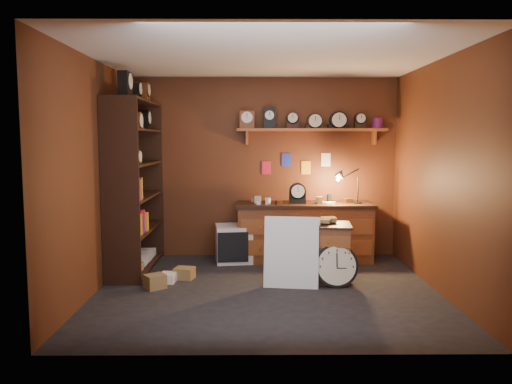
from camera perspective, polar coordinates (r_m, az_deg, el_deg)
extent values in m
plane|color=black|center=(6.03, 1.25, -11.11)|extent=(4.00, 4.00, 0.00)
cube|color=#562A14|center=(7.57, 0.88, 2.79)|extent=(4.00, 0.02, 2.70)
cube|color=#562A14|center=(3.99, 2.06, -0.11)|extent=(4.00, 0.02, 2.70)
cube|color=#562A14|center=(6.06, -17.99, 1.69)|extent=(0.02, 3.60, 2.70)
cube|color=#562A14|center=(6.17, 20.19, 1.69)|extent=(0.02, 3.60, 2.70)
cube|color=beige|center=(5.84, 1.32, 15.12)|extent=(4.00, 3.60, 0.02)
cube|color=brown|center=(7.46, 6.33, 7.08)|extent=(2.20, 0.30, 0.04)
cube|color=brown|center=(7.48, -1.03, 6.20)|extent=(0.04, 0.16, 0.20)
cube|color=brown|center=(7.70, 13.34, 6.03)|extent=(0.04, 0.16, 0.20)
cylinder|color=#B21419|center=(7.64, 13.72, 7.64)|extent=(0.16, 0.16, 0.15)
cube|color=#B91632|center=(7.57, 2.02, 2.78)|extent=(0.14, 0.01, 0.20)
cube|color=#1C259A|center=(7.58, 4.29, 3.68)|extent=(0.14, 0.01, 0.20)
cube|color=gold|center=(7.62, 6.54, 2.77)|extent=(0.14, 0.01, 0.20)
cube|color=silver|center=(7.65, 8.78, 3.65)|extent=(0.14, 0.01, 0.20)
cube|color=black|center=(7.01, -15.38, 0.67)|extent=(0.03, 1.60, 2.30)
cube|color=black|center=(6.20, -15.22, 0.01)|extent=(0.45, 0.03, 2.30)
cube|color=black|center=(7.71, -12.27, 1.22)|extent=(0.45, 0.03, 2.30)
cube|color=black|center=(7.14, -13.36, -8.15)|extent=(0.43, 1.54, 0.03)
cube|color=black|center=(7.03, -13.46, -4.19)|extent=(0.43, 1.54, 0.03)
cube|color=black|center=(6.97, -13.55, -0.55)|extent=(0.43, 1.54, 0.03)
cube|color=black|center=(6.93, -13.64, 3.15)|extent=(0.43, 1.54, 0.03)
cube|color=black|center=(6.93, -13.74, 6.87)|extent=(0.43, 1.54, 0.03)
cube|color=black|center=(6.94, -13.82, 10.01)|extent=(0.43, 1.54, 0.03)
cube|color=brown|center=(7.41, 5.53, -4.71)|extent=(1.94, 0.60, 0.80)
cube|color=black|center=(7.34, 5.56, -1.45)|extent=(2.00, 0.66, 0.05)
cube|color=brown|center=(7.11, 5.78, -5.17)|extent=(1.86, 0.02, 0.52)
cylinder|color=black|center=(7.41, 11.54, -1.21)|extent=(0.12, 0.12, 0.02)
cylinder|color=black|center=(7.39, 11.57, 0.25)|extent=(0.02, 0.02, 0.38)
cylinder|color=black|center=(7.32, 10.73, 2.10)|extent=(0.27, 0.09, 0.14)
cone|color=black|center=(7.26, 9.69, 1.78)|extent=(0.18, 0.14, 0.18)
cube|color=brown|center=(6.39, 7.87, -6.96)|extent=(0.64, 0.55, 0.69)
cube|color=black|center=(6.32, 7.92, -3.76)|extent=(0.69, 0.60, 0.03)
cube|color=brown|center=(6.15, 8.21, -7.49)|extent=(0.53, 0.07, 0.59)
cylinder|color=black|center=(6.16, 9.16, -8.32)|extent=(0.53, 0.17, 0.53)
cylinder|color=beige|center=(6.13, 9.21, -8.34)|extent=(0.46, 0.10, 0.46)
cube|color=black|center=(6.10, 9.23, -7.70)|extent=(0.01, 0.04, 0.17)
cube|color=black|center=(6.14, 9.76, -8.59)|extent=(0.12, 0.01, 0.01)
cube|color=silver|center=(6.17, 4.02, -10.72)|extent=(0.67, 0.26, 0.87)
cube|color=silver|center=(7.32, -2.57, -5.88)|extent=(0.57, 0.57, 0.53)
cube|color=black|center=(7.06, -2.65, -6.33)|extent=(0.43, 0.07, 0.43)
cube|color=olive|center=(6.53, -8.19, -9.17)|extent=(0.28, 0.25, 0.15)
cube|color=white|center=(6.42, -10.02, -9.61)|extent=(0.21, 0.25, 0.11)
cube|color=olive|center=(6.18, -11.46, -9.99)|extent=(0.29, 0.29, 0.17)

